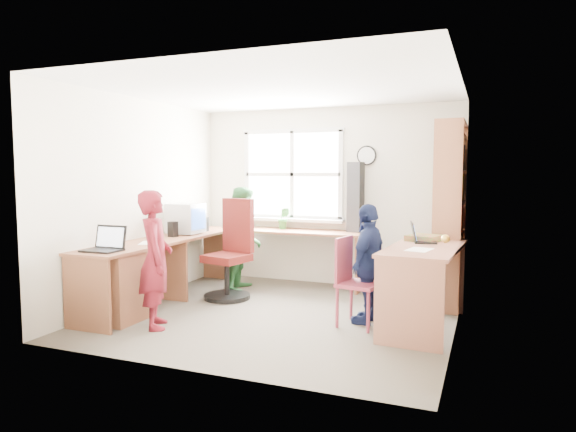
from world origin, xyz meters
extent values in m
cube|color=#4C453C|center=(0.00, 0.00, -0.01)|extent=(3.60, 3.40, 0.02)
cube|color=white|center=(0.00, 0.00, 2.41)|extent=(3.60, 3.40, 0.02)
cube|color=silver|center=(0.00, 1.71, 1.20)|extent=(3.60, 0.02, 2.40)
cube|color=silver|center=(0.00, -1.71, 1.20)|extent=(3.60, 0.02, 2.40)
cube|color=silver|center=(-1.81, 0.00, 1.20)|extent=(0.02, 3.40, 2.40)
cube|color=silver|center=(1.81, 0.00, 1.20)|extent=(0.02, 3.40, 2.40)
cube|color=white|center=(-0.50, 1.69, 1.50)|extent=(1.40, 0.01, 1.20)
cube|color=white|center=(-0.50, 1.68, 1.50)|extent=(1.48, 0.04, 1.28)
cube|color=#9E7A44|center=(1.79, -1.05, 1.00)|extent=(0.02, 0.82, 2.00)
sphere|color=gold|center=(1.75, -0.72, 1.00)|extent=(0.07, 0.07, 0.07)
cylinder|color=black|center=(0.55, 1.68, 1.75)|extent=(0.26, 0.03, 0.26)
cylinder|color=white|center=(0.55, 1.66, 1.75)|extent=(0.22, 0.01, 0.22)
cube|color=brown|center=(-1.50, 0.10, 0.73)|extent=(0.60, 2.70, 0.03)
cube|color=brown|center=(-0.25, 1.42, 0.73)|extent=(1.65, 0.56, 0.03)
cube|color=brown|center=(-1.50, 0.10, 0.36)|extent=(0.56, 0.03, 0.72)
cube|color=brown|center=(-1.50, -1.22, 0.36)|extent=(0.56, 0.03, 0.72)
cube|color=brown|center=(-1.50, 1.42, 0.36)|extent=(0.56, 0.03, 0.72)
cube|color=brown|center=(0.55, 1.42, 0.36)|extent=(0.03, 0.52, 0.72)
cube|color=brown|center=(-1.50, -0.85, 0.36)|extent=(0.54, 0.45, 0.72)
cube|color=#9A614D|center=(1.49, 0.10, 0.79)|extent=(0.74, 1.45, 0.03)
cube|color=#9A614D|center=(1.45, -0.58, 0.39)|extent=(0.61, 0.07, 0.78)
cube|color=#9A614D|center=(1.54, 0.78, 0.39)|extent=(0.61, 0.07, 0.78)
cube|color=brown|center=(1.65, 0.68, 1.05)|extent=(0.30, 0.02, 2.10)
cube|color=brown|center=(1.65, 1.68, 1.05)|extent=(0.30, 0.02, 2.10)
cube|color=brown|center=(1.65, 1.18, 2.09)|extent=(0.30, 1.00, 0.02)
cube|color=brown|center=(1.65, 1.18, 0.06)|extent=(0.30, 1.00, 0.02)
cube|color=brown|center=(1.65, 1.18, 0.42)|extent=(0.30, 1.00, 0.02)
cube|color=brown|center=(1.65, 1.18, 0.80)|extent=(0.30, 1.00, 0.02)
cube|color=brown|center=(1.65, 1.18, 1.18)|extent=(0.30, 1.00, 0.02)
cube|color=brown|center=(1.65, 1.18, 1.56)|extent=(0.30, 1.00, 0.02)
cube|color=brown|center=(1.65, 1.18, 1.94)|extent=(0.30, 1.00, 0.02)
cube|color=#B22519|center=(1.65, 0.88, 0.21)|extent=(0.25, 0.28, 0.27)
cube|color=#194699|center=(1.65, 1.20, 0.21)|extent=(0.25, 0.30, 0.29)
cube|color=#1E7F37|center=(1.65, 1.50, 0.22)|extent=(0.25, 0.26, 0.30)
cube|color=gold|center=(1.65, 0.88, 0.58)|extent=(0.25, 0.28, 0.30)
cube|color=#76337F|center=(1.65, 1.20, 0.59)|extent=(0.25, 0.30, 0.32)
cube|color=orange|center=(1.65, 1.50, 0.57)|extent=(0.25, 0.26, 0.29)
cube|color=#262626|center=(1.65, 0.88, 0.97)|extent=(0.25, 0.28, 0.32)
cube|color=beige|center=(1.65, 1.20, 0.95)|extent=(0.25, 0.30, 0.29)
cube|color=#B22519|center=(1.65, 1.50, 0.96)|extent=(0.25, 0.26, 0.30)
cube|color=#194699|center=(1.65, 0.88, 1.33)|extent=(0.25, 0.28, 0.29)
cube|color=#1E7F37|center=(1.65, 1.20, 1.34)|extent=(0.25, 0.30, 0.30)
cube|color=gold|center=(1.65, 1.50, 1.35)|extent=(0.25, 0.26, 0.32)
cube|color=#76337F|center=(1.65, 0.88, 1.72)|extent=(0.25, 0.28, 0.30)
cube|color=orange|center=(1.65, 1.20, 1.73)|extent=(0.25, 0.30, 0.32)
cube|color=#262626|center=(1.65, 1.50, 1.71)|extent=(0.25, 0.26, 0.29)
cylinder|color=black|center=(-0.86, 0.41, 0.03)|extent=(0.67, 0.67, 0.05)
cylinder|color=black|center=(-0.86, 0.41, 0.26)|extent=(0.07, 0.07, 0.42)
cube|color=#561410|center=(-0.86, 0.41, 0.50)|extent=(0.55, 0.55, 0.09)
cube|color=#561410|center=(-0.81, 0.62, 0.88)|extent=(0.45, 0.17, 0.66)
cylinder|color=#9C3446|center=(0.70, -0.21, 0.21)|extent=(0.04, 0.04, 0.41)
cylinder|color=#9C3446|center=(1.03, -0.27, 0.21)|extent=(0.04, 0.04, 0.41)
cylinder|color=#9C3446|center=(0.76, 0.11, 0.21)|extent=(0.04, 0.04, 0.41)
cylinder|color=#9C3446|center=(1.09, 0.05, 0.21)|extent=(0.04, 0.04, 0.41)
cube|color=#9C3446|center=(0.89, -0.08, 0.42)|extent=(0.45, 0.45, 0.04)
cube|color=#9C3446|center=(0.72, -0.05, 0.66)|extent=(0.09, 0.37, 0.46)
cube|color=silver|center=(-1.51, 0.54, 0.76)|extent=(0.30, 0.24, 0.02)
cube|color=silver|center=(-1.51, 0.54, 0.95)|extent=(0.40, 0.36, 0.37)
cube|color=#3F72F2|center=(-1.32, 0.53, 0.95)|extent=(0.02, 0.31, 0.27)
cube|color=black|center=(-1.50, -1.00, 0.76)|extent=(0.36, 0.27, 0.02)
cube|color=black|center=(-1.50, -0.86, 0.88)|extent=(0.36, 0.07, 0.24)
cube|color=white|center=(-1.50, -0.87, 0.88)|extent=(0.32, 0.05, 0.19)
cube|color=black|center=(1.46, 0.42, 0.82)|extent=(0.28, 0.34, 0.02)
cube|color=black|center=(1.35, 0.39, 0.92)|extent=(0.12, 0.31, 0.20)
cube|color=#3F72F2|center=(1.35, 0.40, 0.92)|extent=(0.09, 0.27, 0.16)
cube|color=black|center=(-1.50, 0.23, 0.84)|extent=(0.11, 0.11, 0.19)
cube|color=black|center=(-1.45, 0.88, 0.84)|extent=(0.11, 0.11, 0.19)
cube|color=black|center=(0.44, 1.54, 1.21)|extent=(0.21, 0.19, 0.91)
cube|color=red|center=(1.44, 0.52, 0.84)|extent=(0.39, 0.39, 0.06)
cube|color=white|center=(-1.42, -0.32, 0.75)|extent=(0.33, 0.37, 0.00)
cube|color=white|center=(1.47, -0.14, 0.81)|extent=(0.25, 0.32, 0.00)
imported|color=#2E7530|center=(-0.55, 1.50, 0.90)|extent=(0.19, 0.16, 0.30)
imported|color=maroon|center=(-0.97, -0.85, 0.68)|extent=(0.55, 0.59, 1.36)
imported|color=#2C6F36|center=(-0.90, 0.96, 0.67)|extent=(0.59, 0.72, 1.34)
imported|color=#161E45|center=(0.95, 0.07, 0.61)|extent=(0.40, 0.75, 1.22)
camera|label=1|loc=(2.07, -5.01, 1.54)|focal=32.00mm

